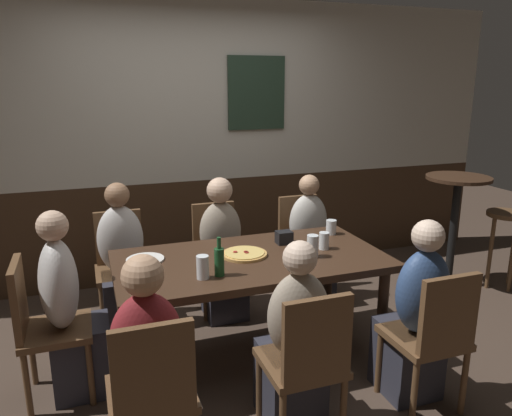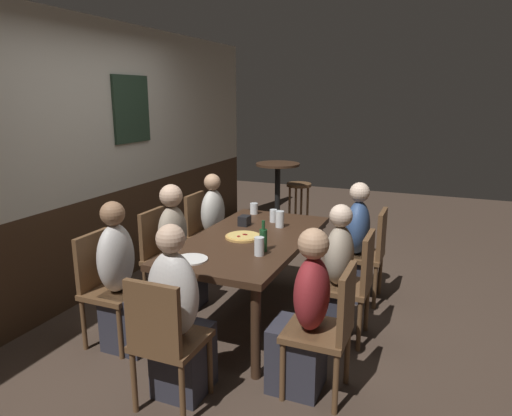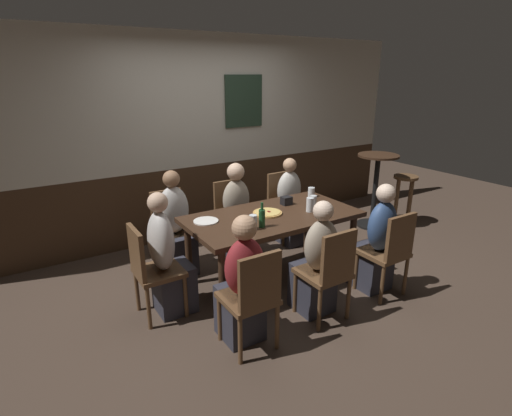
% 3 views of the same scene
% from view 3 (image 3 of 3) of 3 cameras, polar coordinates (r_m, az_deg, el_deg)
% --- Properties ---
extents(ground_plane, '(12.00, 12.00, 0.00)m').
position_cam_3_polar(ground_plane, '(4.38, 2.25, -10.10)').
color(ground_plane, '#423328').
extents(wall_back, '(6.40, 0.13, 2.60)m').
position_cam_3_polar(wall_back, '(5.33, -7.72, 9.92)').
color(wall_back, '#3D2819').
rests_on(wall_back, ground_plane).
extents(dining_table, '(1.77, 0.92, 0.74)m').
position_cam_3_polar(dining_table, '(4.10, 2.37, -1.97)').
color(dining_table, '#382316').
rests_on(dining_table, ground_plane).
extents(chair_right_near, '(0.40, 0.40, 0.88)m').
position_cam_3_polar(chair_right_near, '(4.07, 18.65, -5.69)').
color(chair_right_near, brown).
rests_on(chair_right_near, ground_plane).
extents(chair_left_near, '(0.40, 0.40, 0.88)m').
position_cam_3_polar(chair_left_near, '(3.12, -0.48, -12.42)').
color(chair_left_near, brown).
rests_on(chair_left_near, ground_plane).
extents(chair_right_far, '(0.40, 0.40, 0.88)m').
position_cam_3_polar(chair_right_far, '(5.25, 3.97, 0.84)').
color(chair_right_far, brown).
rests_on(chair_right_far, ground_plane).
extents(chair_mid_near, '(0.40, 0.40, 0.88)m').
position_cam_3_polar(chair_mid_near, '(3.54, 10.44, -8.73)').
color(chair_mid_near, brown).
rests_on(chair_mid_near, ground_plane).
extents(chair_head_west, '(0.40, 0.40, 0.88)m').
position_cam_3_polar(chair_head_west, '(3.65, -14.97, -8.23)').
color(chair_head_west, brown).
rests_on(chair_head_west, ground_plane).
extents(chair_mid_far, '(0.40, 0.40, 0.88)m').
position_cam_3_polar(chair_mid_far, '(4.85, -3.50, -0.68)').
color(chair_mid_far, brown).
rests_on(chair_mid_far, ground_plane).
extents(chair_left_far, '(0.40, 0.40, 0.88)m').
position_cam_3_polar(chair_left_far, '(4.56, -12.13, -2.42)').
color(chair_left_far, brown).
rests_on(chair_left_far, ground_plane).
extents(person_right_near, '(0.34, 0.37, 1.13)m').
position_cam_3_polar(person_right_near, '(4.17, 16.90, -5.25)').
color(person_right_near, '#2D2D38').
rests_on(person_right_near, ground_plane).
extents(person_left_near, '(0.34, 0.37, 1.12)m').
position_cam_3_polar(person_left_near, '(3.26, -2.02, -11.55)').
color(person_left_near, '#2D2D38').
rests_on(person_left_near, ground_plane).
extents(person_right_far, '(0.34, 0.37, 1.11)m').
position_cam_3_polar(person_right_far, '(5.14, 5.03, -0.01)').
color(person_right_far, '#2D2D38').
rests_on(person_right_far, ground_plane).
extents(person_mid_near, '(0.34, 0.37, 1.09)m').
position_cam_3_polar(person_mid_near, '(3.67, 8.67, -8.32)').
color(person_mid_near, '#2D2D38').
rests_on(person_mid_near, ground_plane).
extents(person_head_west, '(0.37, 0.34, 1.17)m').
position_cam_3_polar(person_head_west, '(3.69, -12.56, -7.81)').
color(person_head_west, '#2D2D38').
rests_on(person_head_west, ground_plane).
extents(person_mid_far, '(0.34, 0.37, 1.14)m').
position_cam_3_polar(person_mid_far, '(4.72, -2.55, -1.41)').
color(person_mid_far, '#2D2D38').
rests_on(person_mid_far, ground_plane).
extents(person_left_far, '(0.34, 0.37, 1.15)m').
position_cam_3_polar(person_left_far, '(4.42, -11.37, -3.25)').
color(person_left_far, '#2D2D38').
rests_on(person_left_far, ground_plane).
extents(pizza, '(0.30, 0.30, 0.03)m').
position_cam_3_polar(pizza, '(4.08, 1.66, -0.68)').
color(pizza, tan).
rests_on(pizza, dining_table).
extents(pint_glass_amber, '(0.07, 0.07, 0.14)m').
position_cam_3_polar(pint_glass_amber, '(3.66, -0.43, -2.20)').
color(pint_glass_amber, silver).
rests_on(pint_glass_amber, dining_table).
extents(highball_clear, '(0.08, 0.08, 0.15)m').
position_cam_3_polar(highball_clear, '(4.17, 7.75, 0.34)').
color(highball_clear, silver).
rests_on(highball_clear, dining_table).
extents(pint_glass_stout, '(0.08, 0.08, 0.11)m').
position_cam_3_polar(pint_glass_stout, '(4.69, 7.95, 2.20)').
color(pint_glass_stout, silver).
rests_on(pint_glass_stout, dining_table).
extents(tumbler_short, '(0.07, 0.07, 0.12)m').
position_cam_3_polar(tumbler_short, '(4.35, 8.25, 0.92)').
color(tumbler_short, silver).
rests_on(tumbler_short, dining_table).
extents(beer_bottle_green, '(0.06, 0.06, 0.24)m').
position_cam_3_polar(beer_bottle_green, '(3.71, 0.86, -1.40)').
color(beer_bottle_green, '#194723').
rests_on(beer_bottle_green, dining_table).
extents(plate_white_large, '(0.24, 0.24, 0.01)m').
position_cam_3_polar(plate_white_large, '(3.90, -7.21, -1.87)').
color(plate_white_large, white).
rests_on(plate_white_large, dining_table).
extents(condiment_caddy, '(0.11, 0.09, 0.09)m').
position_cam_3_polar(condiment_caddy, '(4.37, 4.39, 1.07)').
color(condiment_caddy, black).
rests_on(condiment_caddy, dining_table).
extents(side_bar_table, '(0.56, 0.56, 1.05)m').
position_cam_3_polar(side_bar_table, '(5.86, 16.82, 3.20)').
color(side_bar_table, black).
rests_on(side_bar_table, ground_plane).
extents(bar_stool, '(0.34, 0.34, 0.72)m').
position_cam_3_polar(bar_stool, '(6.12, 20.62, 2.94)').
color(bar_stool, brown).
rests_on(bar_stool, ground_plane).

